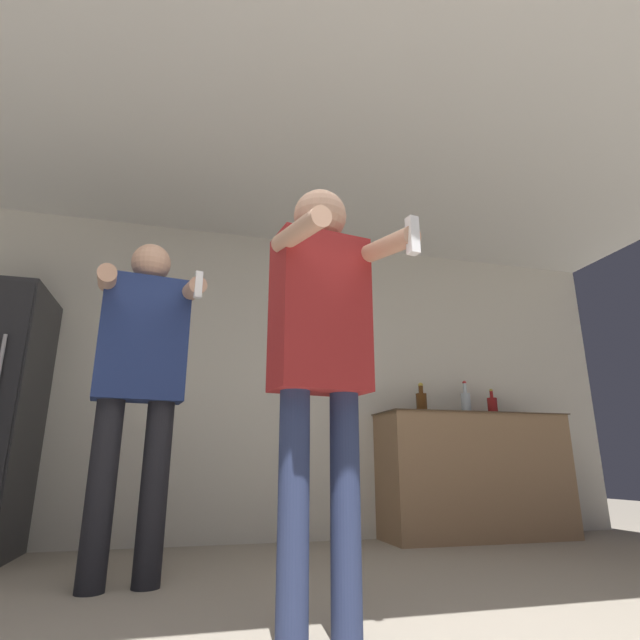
{
  "coord_description": "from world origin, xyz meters",
  "views": [
    {
      "loc": [
        -0.38,
        -1.17,
        0.58
      ],
      "look_at": [
        0.11,
        0.68,
        1.13
      ],
      "focal_mm": 28.0,
      "sensor_mm": 36.0,
      "label": 1
    }
  ],
  "objects_px": {
    "bottle_short_whiskey": "(466,402)",
    "person_man_side": "(140,372)",
    "bottle_clear_vodka": "(422,402)",
    "bottle_brown_liquor": "(493,406)",
    "person_woman_foreground": "(321,341)"
  },
  "relations": [
    {
      "from": "bottle_short_whiskey",
      "to": "person_woman_foreground",
      "type": "distance_m",
      "value": 2.8
    },
    {
      "from": "bottle_brown_liquor",
      "to": "bottle_short_whiskey",
      "type": "distance_m",
      "value": 0.26
    },
    {
      "from": "bottle_short_whiskey",
      "to": "person_man_side",
      "type": "distance_m",
      "value": 2.85
    },
    {
      "from": "bottle_clear_vodka",
      "to": "bottle_short_whiskey",
      "type": "distance_m",
      "value": 0.42
    },
    {
      "from": "bottle_clear_vodka",
      "to": "bottle_brown_liquor",
      "type": "bearing_deg",
      "value": 0.0
    },
    {
      "from": "bottle_clear_vodka",
      "to": "bottle_brown_liquor",
      "type": "xyz_separation_m",
      "value": [
        0.69,
        0.0,
        -0.01
      ]
    },
    {
      "from": "bottle_clear_vodka",
      "to": "bottle_brown_liquor",
      "type": "distance_m",
      "value": 0.69
    },
    {
      "from": "person_man_side",
      "to": "bottle_brown_liquor",
      "type": "bearing_deg",
      "value": 21.33
    },
    {
      "from": "bottle_brown_liquor",
      "to": "person_woman_foreground",
      "type": "xyz_separation_m",
      "value": [
        -2.13,
        -2.08,
        -0.04
      ]
    },
    {
      "from": "bottle_brown_liquor",
      "to": "person_man_side",
      "type": "bearing_deg",
      "value": -158.67
    },
    {
      "from": "bottle_short_whiskey",
      "to": "person_woman_foreground",
      "type": "bearing_deg",
      "value": -131.9
    },
    {
      "from": "bottle_brown_liquor",
      "to": "person_woman_foreground",
      "type": "relative_size",
      "value": 0.14
    },
    {
      "from": "bottle_short_whiskey",
      "to": "person_woman_foreground",
      "type": "xyz_separation_m",
      "value": [
        -1.87,
        -2.08,
        -0.06
      ]
    },
    {
      "from": "bottle_clear_vodka",
      "to": "person_man_side",
      "type": "bearing_deg",
      "value": -152.84
    },
    {
      "from": "bottle_brown_liquor",
      "to": "bottle_short_whiskey",
      "type": "relative_size",
      "value": 0.79
    }
  ]
}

